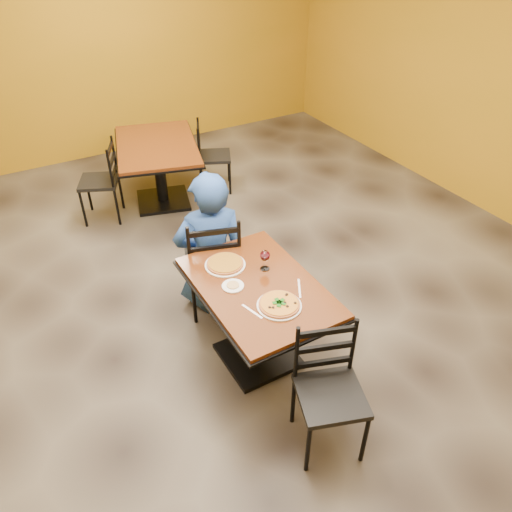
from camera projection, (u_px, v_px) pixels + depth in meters
floor at (230, 320)px, 4.36m from camera, size 7.00×8.00×0.01m
wall_back at (82, 44)px, 6.29m from camera, size 7.00×0.01×3.00m
table_main at (258, 305)px, 3.68m from camera, size 0.83×1.23×0.75m
table_second at (158, 159)px, 5.72m from camera, size 1.23×1.54×0.75m
chair_main_near at (331, 397)px, 3.13m from camera, size 0.53×0.53×0.92m
chair_main_far at (213, 260)px, 4.25m from camera, size 0.56×0.56×0.98m
chair_second_left at (99, 182)px, 5.50m from camera, size 0.54×0.54×0.91m
chair_second_right at (214, 157)px, 6.08m from camera, size 0.52×0.52×0.87m
diner at (210, 241)px, 4.22m from camera, size 0.71×0.56×1.28m
plate_main at (279, 306)px, 3.38m from camera, size 0.31×0.31×0.01m
pizza_main at (279, 304)px, 3.37m from camera, size 0.28×0.28×0.02m
plate_far at (225, 265)px, 3.76m from camera, size 0.31×0.31×0.01m
pizza_far at (225, 263)px, 3.75m from camera, size 0.28×0.28×0.02m
side_plate at (233, 286)px, 3.56m from camera, size 0.16×0.16×0.01m
dip at (233, 285)px, 3.55m from camera, size 0.09×0.09×0.01m
wine_glass at (265, 259)px, 3.67m from camera, size 0.08×0.08×0.18m
fork at (252, 311)px, 3.34m from camera, size 0.06×0.19×0.00m
knife at (299, 288)px, 3.54m from camera, size 0.12×0.19×0.00m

